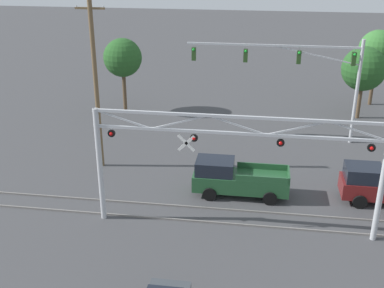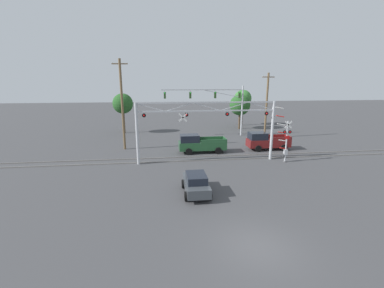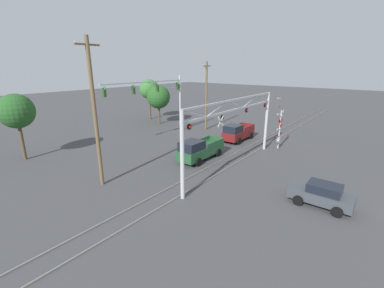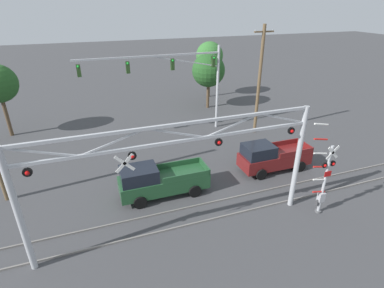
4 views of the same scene
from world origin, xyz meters
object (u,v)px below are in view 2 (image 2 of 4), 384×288
pickup_truck_lead (200,144)px  sedan_waiting (196,183)px  crossing_gantry (207,122)px  utility_pole_left (122,104)px  pickup_truck_following (266,141)px  background_tree_far_right_verge (240,105)px  background_tree_beyond_span (123,104)px  utility_pole_right (266,105)px  crossing_signal_mast (285,142)px  background_tree_far_left_verge (243,99)px  traffic_signal_span (220,101)px

pickup_truck_lead → sedan_waiting: bearing=-100.1°
crossing_gantry → utility_pole_left: size_ratio=1.32×
pickup_truck_following → background_tree_far_right_verge: bearing=85.7°
background_tree_beyond_span → utility_pole_right: bearing=-17.6°
crossing_signal_mast → background_tree_far_left_verge: background_tree_far_left_verge is taller
utility_pole_right → background_tree_beyond_span: (-21.19, 6.71, -0.11)m
background_tree_far_left_verge → pickup_truck_following: bearing=-98.7°
utility_pole_left → utility_pole_right: 20.19m
crossing_gantry → crossing_signal_mast: size_ratio=2.48×
crossing_signal_mast → pickup_truck_lead: (-8.12, 4.75, -1.09)m
crossing_gantry → background_tree_beyond_span: background_tree_beyond_span is taller
crossing_signal_mast → utility_pole_right: size_ratio=0.61×
background_tree_far_left_verge → pickup_truck_lead: bearing=-120.6°
sedan_waiting → background_tree_far_left_verge: bearing=66.5°
crossing_gantry → crossing_signal_mast: 8.31m
utility_pole_left → background_tree_far_left_verge: bearing=38.6°
pickup_truck_following → utility_pole_right: bearing=68.8°
crossing_signal_mast → pickup_truck_following: bearing=88.4°
crossing_signal_mast → background_tree_far_left_verge: size_ratio=0.85×
crossing_signal_mast → sedan_waiting: bearing=-146.9°
pickup_truck_following → utility_pole_right: utility_pole_right is taller
pickup_truck_lead → background_tree_far_left_verge: bearing=59.4°
pickup_truck_lead → background_tree_beyond_span: background_tree_beyond_span is taller
crossing_gantry → utility_pole_right: size_ratio=1.51×
sedan_waiting → background_tree_beyond_span: 26.55m
background_tree_beyond_span → crossing_signal_mast: bearing=-44.6°
pickup_truck_following → utility_pole_left: (-17.24, 2.36, 4.47)m
pickup_truck_lead → sedan_waiting: pickup_truck_lead is taller
background_tree_far_left_verge → background_tree_far_right_verge: (-1.73, -3.91, -0.86)m
crossing_gantry → traffic_signal_span: traffic_signal_span is taller
pickup_truck_lead → sedan_waiting: 11.53m
utility_pole_left → background_tree_beyond_span: size_ratio=1.68×
utility_pole_right → background_tree_far_left_verge: size_ratio=1.40×
utility_pole_right → sedan_waiting: bearing=-125.2°
crossing_gantry → background_tree_beyond_span: bearing=121.6°
pickup_truck_following → pickup_truck_lead: bearing=-177.6°
crossing_signal_mast → traffic_signal_span: traffic_signal_span is taller
traffic_signal_span → sedan_waiting: traffic_signal_span is taller
pickup_truck_lead → utility_pole_right: (10.78, 6.82, 3.79)m
sedan_waiting → pickup_truck_following: bearing=48.6°
pickup_truck_following → sedan_waiting: (-10.29, -11.69, -0.25)m
traffic_signal_span → background_tree_far_left_verge: traffic_signal_span is taller
background_tree_far_right_verge → utility_pole_left: bearing=-146.5°
crossing_signal_mast → pickup_truck_following: 5.21m
crossing_signal_mast → background_tree_far_right_verge: 19.72m
background_tree_beyond_span → background_tree_far_left_verge: background_tree_far_left_verge is taller
sedan_waiting → utility_pole_right: utility_pole_right is taller
utility_pole_right → background_tree_far_right_verge: bearing=100.1°
crossing_signal_mast → utility_pole_left: bearing=156.5°
crossing_signal_mast → utility_pole_right: (2.66, 11.57, 2.70)m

